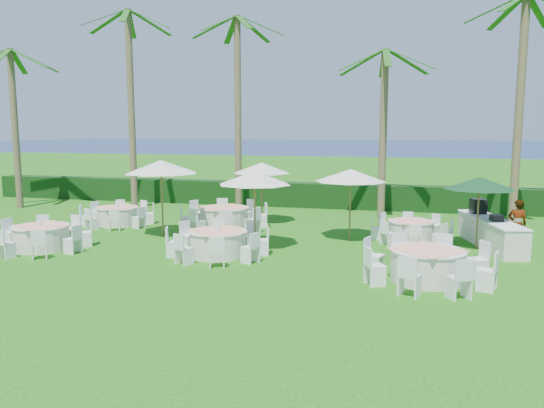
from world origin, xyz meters
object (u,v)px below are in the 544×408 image
at_px(banquet_table_d, 118,215).
at_px(banquet_table_f, 411,230).
at_px(banquet_table_e, 224,217).
at_px(buffet_table, 490,232).
at_px(umbrella_a, 161,167).
at_px(staff_person, 517,224).
at_px(banquet_table_c, 427,264).
at_px(banquet_table_a, 41,237).
at_px(umbrella_d, 351,175).
at_px(banquet_table_b, 218,242).
at_px(umbrella_green, 480,183).
at_px(umbrella_b, 255,178).
at_px(umbrella_c, 262,168).

distance_m(banquet_table_d, banquet_table_f, 11.65).
bearing_deg(banquet_table_e, buffet_table, -5.18).
bearing_deg(umbrella_a, staff_person, 4.57).
relative_size(banquet_table_c, banquet_table_f, 1.18).
xyz_separation_m(banquet_table_a, banquet_table_f, (11.72, 4.41, -0.04)).
xyz_separation_m(umbrella_d, staff_person, (5.45, -0.02, -1.48)).
height_order(banquet_table_b, buffet_table, buffet_table).
height_order(banquet_table_a, umbrella_a, umbrella_a).
bearing_deg(umbrella_green, banquet_table_b, -158.76).
xyz_separation_m(banquet_table_e, staff_person, (10.49, -1.00, 0.37)).
bearing_deg(banquet_table_e, banquet_table_b, -73.01).
height_order(banquet_table_b, banquet_table_f, banquet_table_b).
relative_size(banquet_table_a, umbrella_b, 1.23).
distance_m(umbrella_c, umbrella_green, 8.58).
xyz_separation_m(banquet_table_f, umbrella_b, (-4.99, -2.57, 1.96)).
xyz_separation_m(banquet_table_a, banquet_table_d, (0.07, 4.61, -0.03)).
xyz_separation_m(banquet_table_a, umbrella_b, (6.74, 1.84, 1.92)).
bearing_deg(umbrella_c, banquet_table_d, -161.81).
height_order(banquet_table_c, umbrella_d, umbrella_d).
bearing_deg(banquet_table_d, buffet_table, -2.33).
bearing_deg(buffet_table, umbrella_b, -163.76).
height_order(umbrella_d, staff_person, umbrella_d).
relative_size(banquet_table_d, umbrella_b, 1.13).
height_order(banquet_table_a, umbrella_d, umbrella_d).
bearing_deg(staff_person, umbrella_d, -5.10).
bearing_deg(banquet_table_d, umbrella_c, 18.19).
distance_m(banquet_table_c, banquet_table_d, 13.15).
relative_size(umbrella_d, umbrella_green, 1.07).
height_order(umbrella_d, buffet_table, umbrella_d).
bearing_deg(umbrella_a, banquet_table_c, -21.57).
relative_size(umbrella_a, staff_person, 1.70).
bearing_deg(umbrella_c, staff_person, -15.23).
relative_size(banquet_table_a, staff_person, 1.92).
height_order(banquet_table_b, banquet_table_e, banquet_table_e).
distance_m(umbrella_b, staff_person, 8.71).
bearing_deg(umbrella_a, banquet_table_f, 9.45).
bearing_deg(banquet_table_c, banquet_table_b, 168.32).
bearing_deg(umbrella_c, umbrella_a, -128.44).
bearing_deg(umbrella_c, banquet_table_c, -48.19).
xyz_separation_m(banquet_table_a, banquet_table_b, (5.90, 0.59, 0.00)).
relative_size(banquet_table_e, umbrella_green, 1.40).
distance_m(banquet_table_b, banquet_table_e, 4.52).
distance_m(banquet_table_f, staff_person, 3.41).
xyz_separation_m(banquet_table_c, umbrella_d, (-2.49, 4.63, 1.85)).
distance_m(banquet_table_c, umbrella_a, 10.11).
xyz_separation_m(umbrella_d, umbrella_green, (4.19, -0.27, -0.14)).
height_order(banquet_table_b, banquet_table_c, banquet_table_c).
relative_size(umbrella_a, umbrella_green, 1.18).
xyz_separation_m(banquet_table_c, banquet_table_d, (-12.03, 5.31, -0.06)).
bearing_deg(banquet_table_f, umbrella_a, -170.55).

